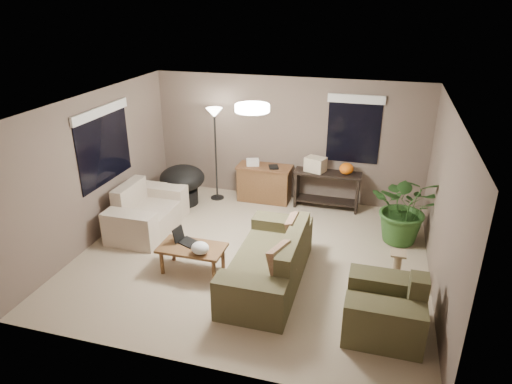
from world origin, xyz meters
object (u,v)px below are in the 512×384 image
(papasan_chair, at_px, (182,182))
(cat_scratching_post, at_px, (396,269))
(main_sofa, at_px, (271,264))
(coffee_table, at_px, (192,250))
(armchair, at_px, (385,310))
(desk, at_px, (264,183))
(loveseat, at_px, (146,214))
(floor_lamp, at_px, (215,124))
(houseplant, at_px, (405,215))
(console_table, at_px, (327,187))

(papasan_chair, distance_m, cat_scratching_post, 4.53)
(main_sofa, height_order, coffee_table, main_sofa)
(armchair, distance_m, cat_scratching_post, 1.14)
(armchair, xyz_separation_m, papasan_chair, (-4.04, 2.86, 0.17))
(main_sofa, bearing_deg, cat_scratching_post, 15.32)
(desk, bearing_deg, loveseat, -133.74)
(main_sofa, distance_m, coffee_table, 1.23)
(desk, bearing_deg, armchair, -54.27)
(floor_lamp, xyz_separation_m, cat_scratching_post, (3.61, -2.16, -1.38))
(loveseat, xyz_separation_m, coffee_table, (1.35, -1.06, 0.06))
(armchair, relative_size, desk, 0.91)
(desk, bearing_deg, floor_lamp, -170.27)
(coffee_table, relative_size, houseplant, 0.79)
(papasan_chair, relative_size, cat_scratching_post, 2.39)
(armchair, relative_size, coffee_table, 1.00)
(armchair, height_order, cat_scratching_post, armchair)
(desk, height_order, houseplant, houseplant)
(desk, bearing_deg, main_sofa, -73.27)
(main_sofa, xyz_separation_m, floor_lamp, (-1.82, 2.65, 1.30))
(houseplant, relative_size, cat_scratching_post, 2.55)
(armchair, bearing_deg, cat_scratching_post, 82.83)
(desk, bearing_deg, cat_scratching_post, -41.56)
(papasan_chair, height_order, houseplant, houseplant)
(floor_lamp, bearing_deg, armchair, -43.50)
(console_table, xyz_separation_m, papasan_chair, (-2.83, -0.59, 0.03))
(armchair, height_order, floor_lamp, floor_lamp)
(papasan_chair, distance_m, floor_lamp, 1.34)
(floor_lamp, height_order, houseplant, floor_lamp)
(coffee_table, xyz_separation_m, console_table, (1.66, 2.86, 0.08))
(papasan_chair, bearing_deg, coffee_table, -62.63)
(console_table, distance_m, houseplant, 1.77)
(loveseat, xyz_separation_m, floor_lamp, (0.75, 1.64, 1.30))
(loveseat, height_order, cat_scratching_post, loveseat)
(coffee_table, bearing_deg, desk, 82.48)
(coffee_table, distance_m, houseplant, 3.62)
(desk, bearing_deg, papasan_chair, -158.93)
(coffee_table, xyz_separation_m, floor_lamp, (-0.60, 2.70, 1.24))
(houseplant, bearing_deg, console_table, 145.21)
(armchair, xyz_separation_m, houseplant, (0.25, 2.44, 0.20))
(main_sofa, xyz_separation_m, console_table, (0.43, 2.81, 0.14))
(desk, relative_size, cat_scratching_post, 2.20)
(coffee_table, distance_m, console_table, 3.31)
(desk, distance_m, console_table, 1.28)
(loveseat, height_order, floor_lamp, floor_lamp)
(armchair, xyz_separation_m, console_table, (-1.21, 3.45, 0.14))
(main_sofa, xyz_separation_m, houseplant, (1.89, 1.80, 0.20))
(armchair, bearing_deg, main_sofa, 158.75)
(main_sofa, xyz_separation_m, papasan_chair, (-2.40, 2.22, 0.17))
(loveseat, distance_m, desk, 2.50)
(houseplant, bearing_deg, desk, 159.64)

